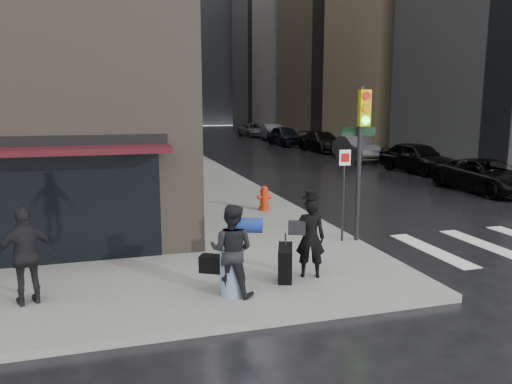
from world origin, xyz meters
TOP-DOWN VIEW (x-y plane):
  - ground at (0.00, 0.00)m, footprint 140.00×140.00m
  - sidewalk_left at (0.00, 27.00)m, footprint 4.00×50.00m
  - sidewalk_right at (13.50, 27.00)m, footprint 3.00×50.00m
  - bldg_left_far at (-13.00, 62.00)m, footprint 22.00×20.00m
  - bldg_right_far at (26.00, 58.00)m, footprint 22.00×20.00m
  - bldg_distant at (6.00, 78.00)m, footprint 40.00×12.00m
  - man_overcoat at (-0.42, -0.33)m, footprint 1.17×0.80m
  - man_jeans at (-2.03, -0.80)m, footprint 1.13×1.06m
  - man_greycoat at (-5.50, -0.18)m, footprint 1.09×0.70m
  - traffic_light at (1.86, 1.82)m, footprint 0.96×0.48m
  - fire_hydrant at (0.73, 6.02)m, footprint 0.44×0.35m
  - parked_car_0 at (10.68, 7.38)m, footprint 2.26×4.86m
  - parked_car_1 at (11.45, 13.35)m, footprint 2.35×4.85m
  - parked_car_2 at (11.08, 19.33)m, footprint 1.92×4.71m
  - parked_car_3 at (11.35, 25.30)m, footprint 2.15×5.15m
  - parked_car_4 at (10.53, 31.27)m, footprint 2.17×4.94m
  - parked_car_5 at (11.42, 37.25)m, footprint 2.12×4.94m
  - parked_car_6 at (11.24, 43.22)m, footprint 2.70×5.27m

SIDE VIEW (x-z plane):
  - ground at x=0.00m, z-range 0.00..0.00m
  - sidewalk_left at x=0.00m, z-range 0.00..0.15m
  - sidewalk_right at x=13.50m, z-range 0.00..0.15m
  - fire_hydrant at x=0.73m, z-range 0.11..0.91m
  - parked_car_0 at x=10.68m, z-range 0.00..1.35m
  - parked_car_6 at x=11.24m, z-range 0.00..1.42m
  - parked_car_3 at x=11.35m, z-range 0.00..1.49m
  - parked_car_2 at x=11.08m, z-range 0.00..1.52m
  - parked_car_5 at x=11.42m, z-range 0.00..1.58m
  - parked_car_1 at x=11.45m, z-range 0.00..1.60m
  - parked_car_4 at x=10.53m, z-range 0.00..1.66m
  - man_overcoat at x=-0.42m, z-range 0.00..1.79m
  - man_jeans at x=-2.03m, z-range 0.15..1.84m
  - man_greycoat at x=-5.50m, z-range 0.15..1.88m
  - traffic_light at x=1.86m, z-range 0.71..4.57m
  - bldg_right_far at x=26.00m, z-range 0.00..25.00m
  - bldg_left_far at x=-13.00m, z-range 0.00..26.00m
  - bldg_distant at x=6.00m, z-range 0.00..32.00m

